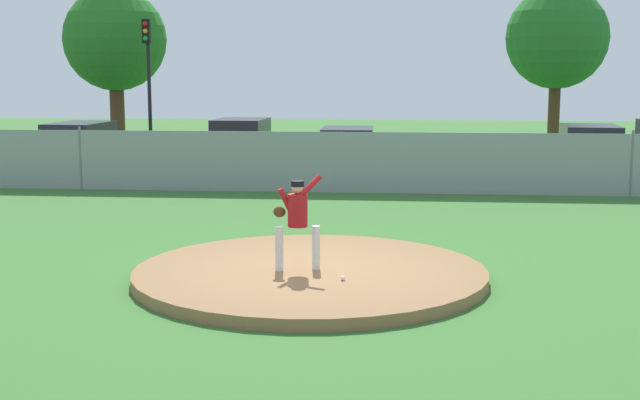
{
  "coord_description": "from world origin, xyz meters",
  "views": [
    {
      "loc": [
        1.41,
        -13.37,
        3.36
      ],
      "look_at": [
        -0.01,
        1.87,
        1.03
      ],
      "focal_mm": 47.51,
      "sensor_mm": 36.0,
      "label": 1
    }
  ],
  "objects": [
    {
      "name": "ground_plane",
      "position": [
        0.0,
        6.0,
        0.0
      ],
      "size": [
        80.0,
        80.0,
        0.0
      ],
      "primitive_type": "plane",
      "color": "#386B2D"
    },
    {
      "name": "asphalt_strip",
      "position": [
        0.0,
        14.5,
        0.0
      ],
      "size": [
        44.0,
        7.0,
        0.01
      ],
      "primitive_type": "cube",
      "color": "#2B2B2D",
      "rests_on": "ground_plane"
    },
    {
      "name": "pitchers_mound",
      "position": [
        0.0,
        0.0,
        0.09
      ],
      "size": [
        5.75,
        5.75,
        0.19
      ],
      "primitive_type": "cylinder",
      "color": "olive",
      "rests_on": "ground_plane"
    },
    {
      "name": "pitcher_youth",
      "position": [
        -0.2,
        -0.13,
        1.08
      ],
      "size": [
        0.8,
        0.32,
        1.56
      ],
      "color": "silver",
      "rests_on": "pitchers_mound"
    },
    {
      "name": "baseball",
      "position": [
        0.59,
        -0.77,
        0.22
      ],
      "size": [
        0.07,
        0.07,
        0.07
      ],
      "primitive_type": "sphere",
      "color": "white",
      "rests_on": "pitchers_mound"
    },
    {
      "name": "chainlink_fence",
      "position": [
        0.0,
        10.0,
        0.85
      ],
      "size": [
        38.42,
        0.07,
        1.8
      ],
      "color": "gray",
      "rests_on": "ground_plane"
    },
    {
      "name": "parked_car_teal",
      "position": [
        -9.29,
        14.18,
        0.8
      ],
      "size": [
        2.04,
        4.84,
        1.66
      ],
      "color": "#146066",
      "rests_on": "ground_plane"
    },
    {
      "name": "parked_car_slate",
      "position": [
        7.46,
        14.08,
        0.8
      ],
      "size": [
        2.16,
        4.46,
        1.67
      ],
      "color": "slate",
      "rests_on": "ground_plane"
    },
    {
      "name": "parked_car_navy",
      "position": [
        -0.27,
        14.34,
        0.74
      ],
      "size": [
        1.9,
        4.33,
        1.53
      ],
      "color": "#161E4C",
      "rests_on": "ground_plane"
    },
    {
      "name": "parked_car_red",
      "position": [
        -3.93,
        14.92,
        0.84
      ],
      "size": [
        1.98,
        4.16,
        1.77
      ],
      "color": "#A81919",
      "rests_on": "ground_plane"
    },
    {
      "name": "traffic_cone_orange",
      "position": [
        4.35,
        11.58,
        0.26
      ],
      "size": [
        0.4,
        0.4,
        0.55
      ],
      "color": "orange",
      "rests_on": "asphalt_strip"
    },
    {
      "name": "traffic_light_near",
      "position": [
        -8.14,
        18.41,
        3.6
      ],
      "size": [
        0.28,
        0.46,
        5.3
      ],
      "color": "black",
      "rests_on": "ground_plane"
    },
    {
      "name": "tree_slender_far",
      "position": [
        -10.27,
        21.0,
        4.62
      ],
      "size": [
        4.21,
        4.21,
        6.77
      ],
      "color": "#4C331E",
      "rests_on": "ground_plane"
    },
    {
      "name": "tree_broad_left",
      "position": [
        8.18,
        24.76,
        4.77
      ],
      "size": [
        4.42,
        4.42,
        7.01
      ],
      "color": "#4C331E",
      "rests_on": "ground_plane"
    }
  ]
}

